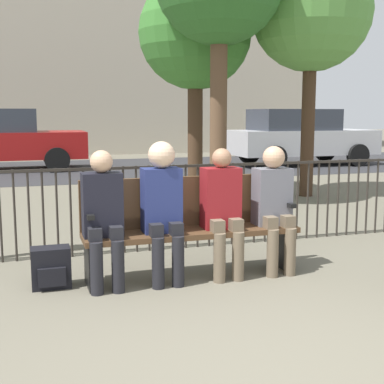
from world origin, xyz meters
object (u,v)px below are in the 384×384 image
at_px(seated_person_0, 103,212).
at_px(seated_person_1, 163,203).
at_px(park_bench, 189,222).
at_px(seated_person_3, 274,202).
at_px(backpack, 51,268).
at_px(tree_1, 195,34).
at_px(tree_0, 311,12).
at_px(parked_car_1, 300,136).
at_px(seated_person_2, 222,206).
at_px(parked_car_0, 0,139).

bearing_deg(seated_person_0, seated_person_1, 0.40).
height_order(park_bench, seated_person_3, seated_person_3).
distance_m(backpack, tree_1, 6.34).
relative_size(seated_person_1, tree_0, 0.29).
height_order(seated_person_0, parked_car_1, parked_car_1).
xyz_separation_m(seated_person_1, tree_0, (3.78, 4.10, 2.54)).
height_order(seated_person_2, seated_person_3, seated_person_3).
bearing_deg(tree_0, park_bench, -131.26).
xyz_separation_m(park_bench, parked_car_1, (6.26, 9.26, 0.34)).
relative_size(backpack, tree_1, 0.09).
bearing_deg(parked_car_1, seated_person_3, -120.15).
relative_size(seated_person_2, tree_1, 0.30).
bearing_deg(park_bench, tree_1, 71.47).
relative_size(park_bench, seated_person_2, 1.67).
xyz_separation_m(seated_person_0, seated_person_1, (0.53, 0.00, 0.05)).
relative_size(park_bench, parked_car_1, 0.47).
bearing_deg(tree_1, seated_person_1, -111.00).
relative_size(backpack, parked_car_1, 0.08).
height_order(park_bench, seated_person_2, seated_person_2).
height_order(seated_person_3, tree_1, tree_1).
xyz_separation_m(park_bench, seated_person_2, (0.28, -0.13, 0.16)).
distance_m(park_bench, seated_person_1, 0.38).
bearing_deg(seated_person_2, tree_0, 51.99).
bearing_deg(park_bench, seated_person_3, -9.25).
relative_size(seated_person_3, tree_0, 0.28).
height_order(seated_person_0, tree_0, tree_0).
bearing_deg(backpack, tree_0, 39.91).
distance_m(park_bench, parked_car_0, 10.46).
bearing_deg(seated_person_0, seated_person_3, 0.01).
relative_size(seated_person_2, tree_0, 0.27).
bearing_deg(tree_0, seated_person_0, -136.36).
relative_size(seated_person_3, tree_1, 0.30).
distance_m(seated_person_1, seated_person_3, 1.09).
bearing_deg(seated_person_2, park_bench, 154.79).
distance_m(seated_person_0, parked_car_0, 10.46).
height_order(seated_person_0, seated_person_1, seated_person_1).
bearing_deg(tree_0, parked_car_1, 62.33).
height_order(park_bench, parked_car_1, parked_car_1).
xyz_separation_m(seated_person_0, tree_1, (2.46, 5.05, 2.27)).
bearing_deg(parked_car_0, seated_person_0, -83.43).
distance_m(backpack, tree_0, 6.92).
xyz_separation_m(tree_0, tree_1, (-1.84, 0.94, -0.32)).
height_order(seated_person_0, backpack, seated_person_0).
bearing_deg(tree_1, seated_person_2, -105.17).
bearing_deg(tree_1, parked_car_0, 124.42).
relative_size(parked_car_0, parked_car_1, 1.00).
bearing_deg(seated_person_3, seated_person_2, -179.96).
height_order(park_bench, tree_1, tree_1).
bearing_deg(parked_car_1, seated_person_1, -124.89).
xyz_separation_m(backpack, tree_0, (4.75, 3.97, 3.09)).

